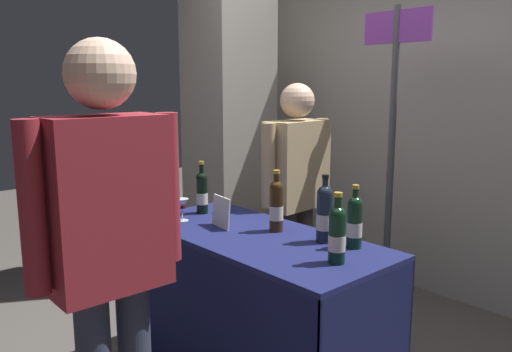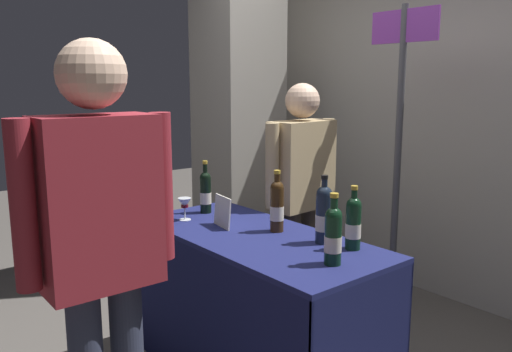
# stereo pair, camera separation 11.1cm
# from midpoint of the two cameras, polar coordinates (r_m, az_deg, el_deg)

# --- Properties ---
(back_partition) EXTENTS (6.48, 0.12, 2.64)m
(back_partition) POSITION_cam_midpoint_polar(r_m,az_deg,el_deg) (3.91, 19.28, 6.42)
(back_partition) COLOR #9E998E
(back_partition) RESTS_ON ground_plane
(concrete_pillar) EXTENTS (0.55, 0.55, 3.28)m
(concrete_pillar) POSITION_cam_midpoint_polar(r_m,az_deg,el_deg) (4.18, -3.87, 11.59)
(concrete_pillar) COLOR gray
(concrete_pillar) RESTS_ON ground_plane
(tasting_table) EXTENTS (1.41, 0.63, 0.79)m
(tasting_table) POSITION_cam_midpoint_polar(r_m,az_deg,el_deg) (2.69, -1.21, -11.89)
(tasting_table) COLOR #191E51
(tasting_table) RESTS_ON ground_plane
(featured_wine_bottle) EXTENTS (0.07, 0.07, 0.32)m
(featured_wine_bottle) POSITION_cam_midpoint_polar(r_m,az_deg,el_deg) (2.63, 1.06, -3.23)
(featured_wine_bottle) COLOR #38230F
(featured_wine_bottle) RESTS_ON tasting_table
(display_bottle_0) EXTENTS (0.08, 0.08, 0.33)m
(display_bottle_0) POSITION_cam_midpoint_polar(r_m,az_deg,el_deg) (2.46, 6.33, -4.12)
(display_bottle_0) COLOR #192333
(display_bottle_0) RESTS_ON tasting_table
(display_bottle_1) EXTENTS (0.07, 0.07, 0.31)m
(display_bottle_1) POSITION_cam_midpoint_polar(r_m,az_deg,el_deg) (2.19, 7.54, -6.33)
(display_bottle_1) COLOR black
(display_bottle_1) RESTS_ON tasting_table
(display_bottle_2) EXTENTS (0.07, 0.07, 0.31)m
(display_bottle_2) POSITION_cam_midpoint_polar(r_m,az_deg,el_deg) (3.01, -7.06, -1.77)
(display_bottle_2) COLOR black
(display_bottle_2) RESTS_ON tasting_table
(display_bottle_3) EXTENTS (0.07, 0.07, 0.30)m
(display_bottle_3) POSITION_cam_midpoint_polar(r_m,az_deg,el_deg) (2.40, 9.57, -4.97)
(display_bottle_3) COLOR black
(display_bottle_3) RESTS_ON tasting_table
(wine_glass_near_vendor) EXTENTS (0.07, 0.07, 0.12)m
(wine_glass_near_vendor) POSITION_cam_midpoint_polar(r_m,az_deg,el_deg) (2.86, -9.31, -3.18)
(wine_glass_near_vendor) COLOR silver
(wine_glass_near_vendor) RESTS_ON tasting_table
(brochure_stand) EXTENTS (0.17, 0.05, 0.17)m
(brochure_stand) POSITION_cam_midpoint_polar(r_m,az_deg,el_deg) (2.71, -5.05, -4.01)
(brochure_stand) COLOR silver
(brochure_stand) RESTS_ON tasting_table
(vendor_presenter) EXTENTS (0.24, 0.59, 1.54)m
(vendor_presenter) POSITION_cam_midpoint_polar(r_m,az_deg,el_deg) (3.23, 3.49, -0.88)
(vendor_presenter) COLOR #4C4233
(vendor_presenter) RESTS_ON ground_plane
(taster_foreground_right) EXTENTS (0.23, 0.57, 1.69)m
(taster_foreground_right) POSITION_cam_midpoint_polar(r_m,az_deg,el_deg) (1.86, -17.65, -6.83)
(taster_foreground_right) COLOR #2D3347
(taster_foreground_right) RESTS_ON ground_plane
(booth_signpost) EXTENTS (0.46, 0.04, 2.01)m
(booth_signpost) POSITION_cam_midpoint_polar(r_m,az_deg,el_deg) (3.33, 13.93, 4.76)
(booth_signpost) COLOR #47474C
(booth_signpost) RESTS_ON ground_plane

